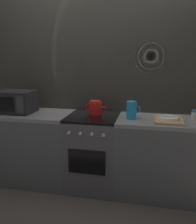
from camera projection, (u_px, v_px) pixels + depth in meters
ground_plane at (93, 185)px, 3.05m from camera, size 8.00×8.00×0.00m
back_wall at (99, 87)px, 3.08m from camera, size 3.60×0.05×2.40m
counter_left at (25, 146)px, 3.13m from camera, size 1.20×0.60×0.90m
stove_unit at (93, 152)px, 2.94m from camera, size 0.60×0.63×0.90m
counter_right at (170, 158)px, 2.76m from camera, size 1.20×0.60×0.90m
microwave at (15, 102)px, 2.99m from camera, size 0.46×0.35×0.27m
kettle at (96, 108)px, 2.91m from camera, size 0.28×0.15×0.17m
pitcher at (132, 110)px, 2.69m from camera, size 0.16×0.11×0.20m
dish_pile at (168, 119)px, 2.63m from camera, size 0.30×0.40×0.06m
spice_jar at (195, 115)px, 2.68m from camera, size 0.08×0.08×0.10m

